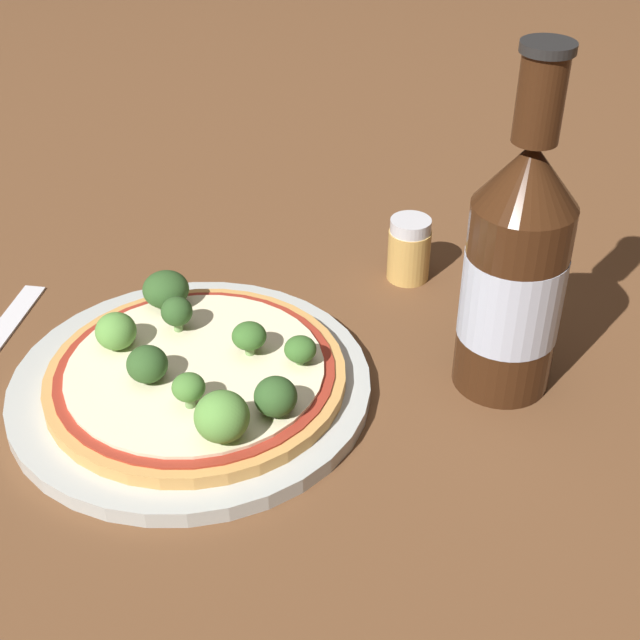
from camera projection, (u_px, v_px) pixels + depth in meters
name	position (u px, v px, depth m)	size (l,w,h in m)	color
ground_plane	(229.00, 377.00, 0.66)	(3.00, 3.00, 0.00)	brown
plate	(191.00, 386.00, 0.64)	(0.26, 0.26, 0.01)	#B2B7B2
pizza	(196.00, 374.00, 0.63)	(0.21, 0.21, 0.01)	tan
broccoli_floret_0	(301.00, 349.00, 0.63)	(0.02, 0.02, 0.02)	#6B8E51
broccoli_floret_1	(276.00, 397.00, 0.58)	(0.03, 0.03, 0.03)	#6B8E51
broccoli_floret_2	(222.00, 417.00, 0.56)	(0.04, 0.04, 0.03)	#6B8E51
broccoli_floret_3	(166.00, 289.00, 0.69)	(0.04, 0.04, 0.03)	#6B8E51
broccoli_floret_4	(249.00, 337.00, 0.63)	(0.02, 0.02, 0.03)	#6B8E51
broccoli_floret_5	(177.00, 312.00, 0.66)	(0.02, 0.02, 0.03)	#6B8E51
broccoli_floret_6	(147.00, 364.00, 0.61)	(0.03, 0.03, 0.03)	#6B8E51
broccoli_floret_7	(116.00, 331.00, 0.64)	(0.03, 0.03, 0.03)	#6B8E51
broccoli_floret_8	(188.00, 388.00, 0.59)	(0.02, 0.02, 0.03)	#6B8E51
beer_bottle	(515.00, 270.00, 0.60)	(0.07, 0.07, 0.25)	#381E0F
pepper_shaker	(409.00, 249.00, 0.76)	(0.04, 0.04, 0.06)	tan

